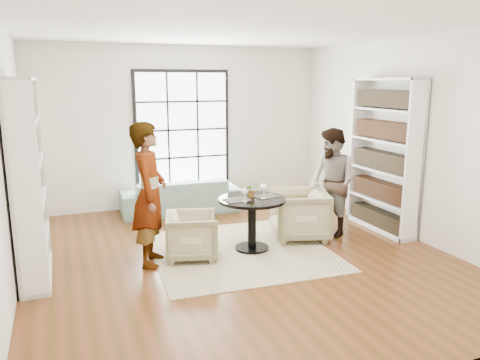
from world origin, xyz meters
name	(u,v)px	position (x,y,z in m)	size (l,w,h in m)	color
ground	(239,256)	(0.00, 0.00, 0.00)	(6.00, 6.00, 0.00)	#5E2E16
room_shell	(225,160)	(0.00, 0.54, 1.26)	(6.00, 6.01, 6.00)	silver
rug	(240,251)	(0.08, 0.18, 0.01)	(2.42, 2.42, 0.01)	#C5B594
pedestal_table	(252,213)	(0.26, 0.18, 0.54)	(0.94, 0.94, 0.75)	black
sofa	(180,195)	(-0.21, 2.45, 0.31)	(2.11, 0.82, 0.62)	gray
armchair_left	(192,235)	(-0.61, 0.18, 0.31)	(0.67, 0.69, 0.63)	#C7BD8E
armchair_right	(299,215)	(1.11, 0.37, 0.37)	(0.80, 0.82, 0.75)	tan
person_left	(150,195)	(-1.16, 0.18, 0.93)	(0.68, 0.45, 1.86)	gray
person_right	(332,182)	(1.66, 0.37, 0.83)	(0.81, 0.63, 1.66)	gray
placemat_left	(237,200)	(0.03, 0.16, 0.75)	(0.34, 0.26, 0.01)	black
placemat_right	(266,196)	(0.49, 0.20, 0.75)	(0.34, 0.26, 0.01)	black
cutlery_left	(237,199)	(0.03, 0.16, 0.76)	(0.14, 0.22, 0.01)	silver
cutlery_right	(266,196)	(0.49, 0.20, 0.76)	(0.14, 0.22, 0.01)	silver
wine_glass_left	(245,192)	(0.10, 0.05, 0.88)	(0.09, 0.09, 0.19)	silver
wine_glass_right	(264,188)	(0.41, 0.10, 0.90)	(0.10, 0.10, 0.21)	silver
flower_centerpiece	(251,190)	(0.27, 0.23, 0.85)	(0.19, 0.16, 0.21)	gray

